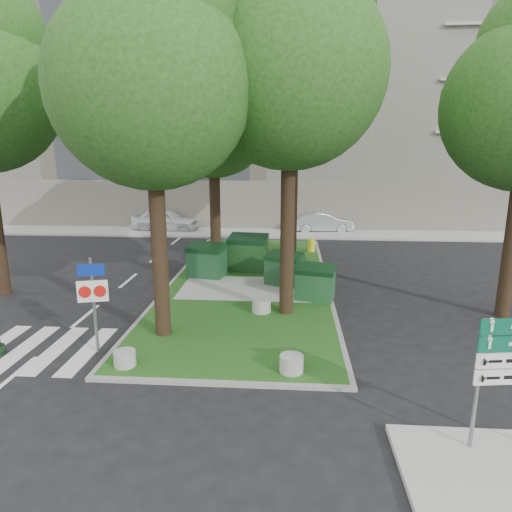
# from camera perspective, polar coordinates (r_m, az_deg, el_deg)

# --- Properties ---
(ground) EXTENTS (120.00, 120.00, 0.00)m
(ground) POSITION_cam_1_polar(r_m,az_deg,el_deg) (11.11, -7.25, -15.48)
(ground) COLOR black
(ground) RESTS_ON ground
(median_island) EXTENTS (6.00, 16.00, 0.12)m
(median_island) POSITION_cam_1_polar(r_m,az_deg,el_deg) (18.36, -0.82, -3.24)
(median_island) COLOR #174614
(median_island) RESTS_ON ground
(median_kerb) EXTENTS (6.30, 16.30, 0.10)m
(median_kerb) POSITION_cam_1_polar(r_m,az_deg,el_deg) (18.36, -0.82, -3.27)
(median_kerb) COLOR gray
(median_kerb) RESTS_ON ground
(building_sidewalk) EXTENTS (42.00, 3.00, 0.12)m
(building_sidewalk) POSITION_cam_1_polar(r_m,az_deg,el_deg) (28.58, 0.03, 2.88)
(building_sidewalk) COLOR #999993
(building_sidewalk) RESTS_ON ground
(zebra_crossing) EXTENTS (5.00, 3.00, 0.01)m
(zebra_crossing) POSITION_cam_1_polar(r_m,az_deg,el_deg) (13.55, -21.97, -10.81)
(zebra_crossing) COLOR silver
(zebra_crossing) RESTS_ON ground
(apartment_building) EXTENTS (41.00, 12.00, 16.00)m
(apartment_building) POSITION_cam_1_polar(r_m,az_deg,el_deg) (35.66, 0.96, 17.82)
(apartment_building) COLOR tan
(apartment_building) RESTS_ON ground
(tree_median_near_left) EXTENTS (5.20, 5.20, 10.53)m
(tree_median_near_left) POSITION_cam_1_polar(r_m,az_deg,el_deg) (12.70, -12.62, 22.07)
(tree_median_near_left) COLOR black
(tree_median_near_left) RESTS_ON ground
(tree_median_near_right) EXTENTS (5.60, 5.60, 11.46)m
(tree_median_near_right) POSITION_cam_1_polar(r_m,az_deg,el_deg) (14.30, 4.69, 24.06)
(tree_median_near_right) COLOR black
(tree_median_near_right) RESTS_ON ground
(tree_median_mid) EXTENTS (4.80, 4.80, 9.99)m
(tree_median_mid) POSITION_cam_1_polar(r_m,az_deg,el_deg) (18.86, -5.10, 18.42)
(tree_median_mid) COLOR black
(tree_median_mid) RESTS_ON ground
(tree_median_far) EXTENTS (5.80, 5.80, 11.93)m
(tree_median_far) POSITION_cam_1_polar(r_m,az_deg,el_deg) (21.76, 5.16, 21.32)
(tree_median_far) COLOR black
(tree_median_far) RESTS_ON ground
(dumpster_a) EXTENTS (1.67, 1.32, 1.38)m
(dumpster_a) POSITION_cam_1_polar(r_m,az_deg,el_deg) (18.85, -6.20, -0.60)
(dumpster_a) COLOR #0F3919
(dumpster_a) RESTS_ON median_island
(dumpster_b) EXTENTS (1.78, 1.35, 1.54)m
(dumpster_b) POSITION_cam_1_polar(r_m,az_deg,el_deg) (19.82, -1.00, 0.42)
(dumpster_b) COLOR #113B13
(dumpster_b) RESTS_ON median_island
(dumpster_c) EXTENTS (1.61, 1.39, 1.26)m
(dumpster_c) POSITION_cam_1_polar(r_m,az_deg,el_deg) (17.74, 3.54, -1.63)
(dumpster_c) COLOR black
(dumpster_c) RESTS_ON median_island
(dumpster_d) EXTENTS (1.51, 1.22, 1.24)m
(dumpster_d) POSITION_cam_1_polar(r_m,az_deg,el_deg) (16.13, 7.41, -3.33)
(dumpster_d) COLOR #15441E
(dumpster_d) RESTS_ON median_island
(bollard_left) EXTENTS (0.53, 0.53, 0.38)m
(bollard_left) POSITION_cam_1_polar(r_m,az_deg,el_deg) (11.90, -16.09, -12.20)
(bollard_left) COLOR #9B9C97
(bollard_left) RESTS_ON median_island
(bollard_right) EXTENTS (0.57, 0.57, 0.41)m
(bollard_right) POSITION_cam_1_polar(r_m,az_deg,el_deg) (11.21, 4.46, -13.26)
(bollard_right) COLOR #9B9B96
(bollard_right) RESTS_ON median_island
(bollard_mid) EXTENTS (0.62, 0.62, 0.44)m
(bollard_mid) POSITION_cam_1_polar(r_m,az_deg,el_deg) (14.89, 0.68, -6.18)
(bollard_mid) COLOR #979793
(bollard_mid) RESTS_ON median_island
(litter_bin) EXTENTS (0.37, 0.37, 0.65)m
(litter_bin) POSITION_cam_1_polar(r_m,az_deg,el_deg) (23.47, 6.93, 1.37)
(litter_bin) COLOR yellow
(litter_bin) RESTS_ON median_island
(traffic_sign_pole) EXTENTS (0.77, 0.23, 2.60)m
(traffic_sign_pole) POSITION_cam_1_polar(r_m,az_deg,el_deg) (12.62, -19.71, -4.33)
(traffic_sign_pole) COLOR slate
(traffic_sign_pole) RESTS_ON ground
(directional_sign) EXTENTS (1.22, 0.22, 2.45)m
(directional_sign) POSITION_cam_1_polar(r_m,az_deg,el_deg) (9.17, 29.08, -11.57)
(directional_sign) COLOR slate
(directional_sign) RESTS_ON sidewalk_corner
(car_white) EXTENTS (4.36, 1.96, 1.46)m
(car_white) POSITION_cam_1_polar(r_m,az_deg,el_deg) (30.09, -11.24, 4.45)
(car_white) COLOR white
(car_white) RESTS_ON ground
(car_silver) EXTENTS (4.01, 1.80, 1.28)m
(car_silver) POSITION_cam_1_polar(r_m,az_deg,el_deg) (29.46, 8.28, 4.21)
(car_silver) COLOR #9FA2A6
(car_silver) RESTS_ON ground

